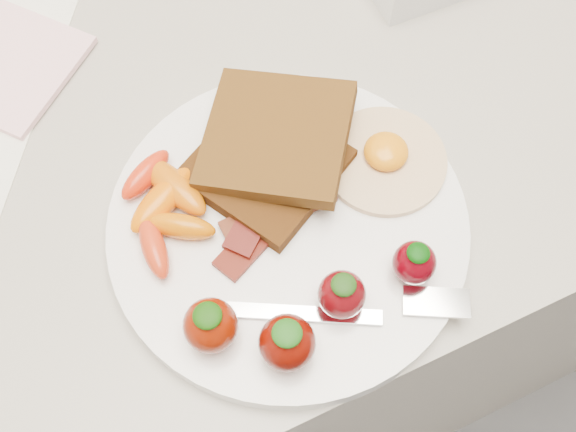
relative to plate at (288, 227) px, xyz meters
name	(u,v)px	position (x,y,z in m)	size (l,w,h in m)	color
counter	(251,263)	(0.02, 0.17, -0.46)	(2.00, 0.60, 0.90)	gray
plate	(288,227)	(0.00, 0.00, 0.00)	(0.27, 0.27, 0.02)	white
toast_lower	(266,167)	(0.00, 0.05, 0.02)	(0.10, 0.10, 0.01)	black
toast_upper	(276,136)	(0.02, 0.06, 0.03)	(0.11, 0.11, 0.01)	#411E0A
fried_egg	(385,158)	(0.09, 0.02, 0.01)	(0.11, 0.11, 0.02)	#F5F1BD
bacon_strips	(268,215)	(-0.01, 0.01, 0.01)	(0.10, 0.08, 0.01)	#3F0502
baby_carrots	(165,204)	(-0.08, 0.05, 0.02)	(0.07, 0.10, 0.02)	#E46400
strawberries	(299,313)	(-0.03, -0.07, 0.03)	(0.18, 0.07, 0.05)	#6D1302
fork	(363,308)	(0.02, -0.08, 0.01)	(0.17, 0.08, 0.00)	white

